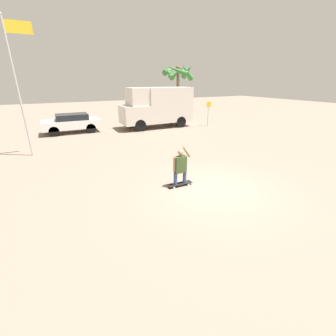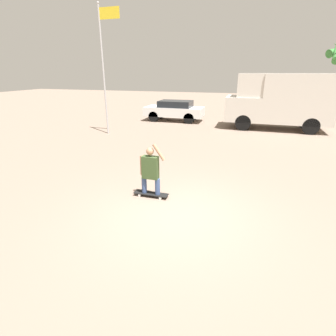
{
  "view_description": "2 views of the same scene",
  "coord_description": "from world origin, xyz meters",
  "px_view_note": "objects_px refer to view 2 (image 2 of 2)",
  "views": [
    {
      "loc": [
        -4.86,
        -5.9,
        3.76
      ],
      "look_at": [
        -1.3,
        1.14,
        0.67
      ],
      "focal_mm": 24.0,
      "sensor_mm": 36.0,
      "label": 1
    },
    {
      "loc": [
        1.49,
        -5.42,
        3.31
      ],
      "look_at": [
        -0.71,
        1.59,
        0.6
      ],
      "focal_mm": 28.0,
      "sensor_mm": 36.0,
      "label": 2
    }
  ],
  "objects_px": {
    "camper_van": "(280,100)",
    "parked_car_white": "(174,110)",
    "flagpole": "(104,62)",
    "skateboard": "(151,194)",
    "person_skateboarder": "(150,169)"
  },
  "relations": [
    {
      "from": "camper_van",
      "to": "parked_car_white",
      "type": "height_order",
      "value": "camper_van"
    },
    {
      "from": "parked_car_white",
      "to": "flagpole",
      "type": "relative_size",
      "value": 0.63
    },
    {
      "from": "skateboard",
      "to": "person_skateboarder",
      "type": "relative_size",
      "value": 0.67
    },
    {
      "from": "camper_van",
      "to": "flagpole",
      "type": "xyz_separation_m",
      "value": [
        -9.14,
        -4.09,
        2.02
      ]
    },
    {
      "from": "person_skateboarder",
      "to": "camper_van",
      "type": "height_order",
      "value": "camper_van"
    },
    {
      "from": "camper_van",
      "to": "person_skateboarder",
      "type": "bearing_deg",
      "value": -110.3
    },
    {
      "from": "skateboard",
      "to": "camper_van",
      "type": "height_order",
      "value": "camper_van"
    },
    {
      "from": "skateboard",
      "to": "parked_car_white",
      "type": "distance_m",
      "value": 12.16
    },
    {
      "from": "flagpole",
      "to": "skateboard",
      "type": "bearing_deg",
      "value": -53.13
    },
    {
      "from": "skateboard",
      "to": "flagpole",
      "type": "xyz_separation_m",
      "value": [
        -5.11,
        6.81,
        3.7
      ]
    },
    {
      "from": "skateboard",
      "to": "person_skateboarder",
      "type": "distance_m",
      "value": 0.75
    },
    {
      "from": "person_skateboarder",
      "to": "flagpole",
      "type": "xyz_separation_m",
      "value": [
        -5.11,
        6.81,
        2.95
      ]
    },
    {
      "from": "skateboard",
      "to": "parked_car_white",
      "type": "xyz_separation_m",
      "value": [
        -2.73,
        11.83,
        0.69
      ]
    },
    {
      "from": "skateboard",
      "to": "parked_car_white",
      "type": "height_order",
      "value": "parked_car_white"
    },
    {
      "from": "person_skateboarder",
      "to": "parked_car_white",
      "type": "bearing_deg",
      "value": 102.97
    }
  ]
}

